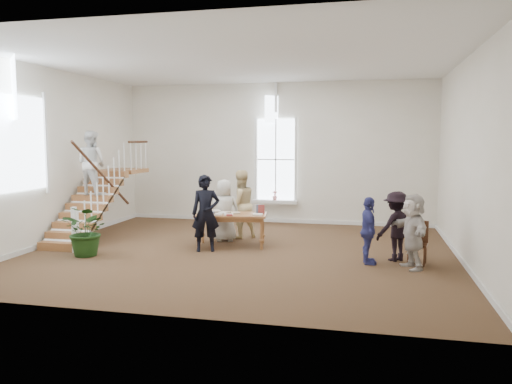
% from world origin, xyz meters
% --- Properties ---
extents(ground, '(10.00, 10.00, 0.00)m').
position_xyz_m(ground, '(0.00, 0.00, 0.00)').
color(ground, '#48331C').
rests_on(ground, ground).
extents(room_shell, '(10.49, 10.00, 10.00)m').
position_xyz_m(room_shell, '(-0.00, 4.39, 0.40)').
color(room_shell, silver).
rests_on(room_shell, ground).
extents(staircase, '(1.10, 4.10, 2.92)m').
position_xyz_m(staircase, '(-4.34, 0.75, 1.62)').
color(staircase, brown).
rests_on(staircase, ground).
extents(library_table, '(1.89, 1.16, 0.89)m').
position_xyz_m(library_table, '(-0.44, 0.57, 0.74)').
color(library_table, brown).
rests_on(library_table, ground).
extents(police_officer, '(0.78, 0.64, 1.85)m').
position_xyz_m(police_officer, '(-0.87, -0.08, 0.93)').
color(police_officer, black).
rests_on(police_officer, ground).
extents(elderly_woman, '(0.93, 0.76, 1.65)m').
position_xyz_m(elderly_woman, '(-0.77, 1.17, 0.83)').
color(elderly_woman, beige).
rests_on(elderly_woman, ground).
extents(person_yellow, '(1.15, 1.12, 1.86)m').
position_xyz_m(person_yellow, '(-0.47, 1.67, 0.93)').
color(person_yellow, beige).
rests_on(person_yellow, ground).
extents(woman_cluster_a, '(0.47, 0.90, 1.46)m').
position_xyz_m(woman_cluster_a, '(2.96, -0.50, 0.73)').
color(woman_cluster_a, navy).
rests_on(woman_cluster_a, ground).
extents(woman_cluster_b, '(1.14, 1.07, 1.55)m').
position_xyz_m(woman_cluster_b, '(3.56, -0.05, 0.77)').
color(woman_cluster_b, black).
rests_on(woman_cluster_b, ground).
extents(woman_cluster_c, '(0.94, 1.54, 1.58)m').
position_xyz_m(woman_cluster_c, '(3.86, -0.70, 0.79)').
color(woman_cluster_c, beige).
rests_on(woman_cluster_c, ground).
extents(floor_plant, '(1.22, 1.11, 1.19)m').
position_xyz_m(floor_plant, '(-3.37, -1.19, 0.59)').
color(floor_plant, '#183711').
rests_on(floor_plant, ground).
extents(side_chair, '(0.48, 0.48, 0.94)m').
position_xyz_m(side_chair, '(4.02, -0.25, 0.52)').
color(side_chair, '#321C0D').
rests_on(side_chair, ground).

